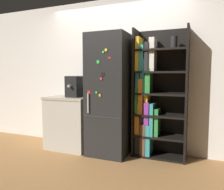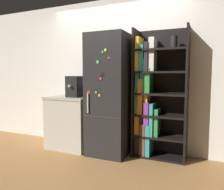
# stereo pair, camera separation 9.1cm
# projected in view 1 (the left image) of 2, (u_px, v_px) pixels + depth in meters

# --- Properties ---
(ground_plane) EXTENTS (16.00, 16.00, 0.00)m
(ground_plane) POSITION_uv_depth(u_px,v_px,m) (107.00, 156.00, 3.51)
(ground_plane) COLOR #A87542
(wall_back) EXTENTS (8.00, 0.05, 2.60)m
(wall_back) POSITION_uv_depth(u_px,v_px,m) (117.00, 75.00, 3.83)
(wall_back) COLOR white
(wall_back) RESTS_ON ground_plane
(refrigerator) EXTENTS (0.63, 0.66, 1.94)m
(refrigerator) POSITION_uv_depth(u_px,v_px,m) (110.00, 95.00, 3.55)
(refrigerator) COLOR black
(refrigerator) RESTS_ON ground_plane
(bookshelf) EXTENTS (0.81, 0.37, 2.00)m
(bookshelf) POSITION_uv_depth(u_px,v_px,m) (153.00, 98.00, 3.45)
(bookshelf) COLOR black
(bookshelf) RESTS_ON ground_plane
(kitchen_counter) EXTENTS (0.77, 0.63, 0.92)m
(kitchen_counter) POSITION_uv_depth(u_px,v_px,m) (71.00, 122.00, 3.88)
(kitchen_counter) COLOR #BCB7A8
(kitchen_counter) RESTS_ON ground_plane
(espresso_machine) EXTENTS (0.23, 0.36, 0.36)m
(espresso_machine) POSITION_uv_depth(u_px,v_px,m) (75.00, 87.00, 3.75)
(espresso_machine) COLOR black
(espresso_machine) RESTS_ON kitchen_counter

